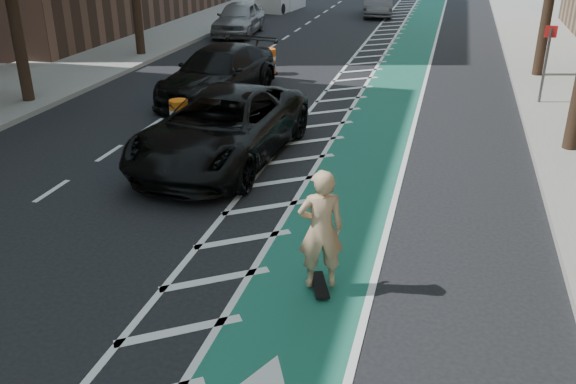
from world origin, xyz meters
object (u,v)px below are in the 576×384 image
(suv_near, at_px, (222,127))
(suv_far, at_px, (219,73))
(skateboarder, at_px, (321,229))
(barrel_a, at_px, (179,117))

(suv_near, height_order, suv_far, suv_near)
(skateboarder, relative_size, suv_far, 0.35)
(suv_far, bearing_deg, barrel_a, -80.27)
(skateboarder, xyz_separation_m, suv_near, (-3.48, 4.97, -0.24))
(skateboarder, xyz_separation_m, suv_far, (-5.60, 10.26, -0.27))
(suv_near, distance_m, barrel_a, 2.61)
(skateboarder, relative_size, suv_near, 0.32)
(suv_near, xyz_separation_m, suv_far, (-2.11, 5.29, -0.03))
(suv_near, xyz_separation_m, barrel_a, (-1.91, 1.73, -0.41))
(skateboarder, xyz_separation_m, barrel_a, (-5.40, 6.70, -0.66))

